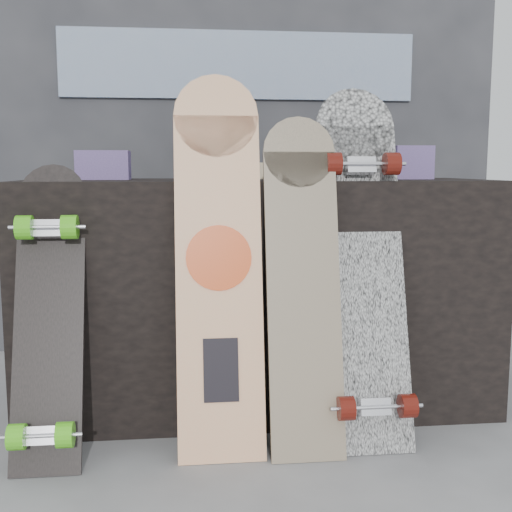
{
  "coord_description": "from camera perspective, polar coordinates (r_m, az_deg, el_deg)",
  "views": [
    {
      "loc": [
        -0.25,
        -1.73,
        0.84
      ],
      "look_at": [
        -0.04,
        0.2,
        0.57
      ],
      "focal_mm": 45.0,
      "sensor_mm": 36.0,
      "label": 1
    }
  ],
  "objects": [
    {
      "name": "longboard_geisha",
      "position": [
        1.89,
        -3.35,
        0.31
      ],
      "size": [
        0.25,
        0.27,
        1.12
      ],
      "rotation": [
        -0.22,
        0.0,
        0.0
      ],
      "color": "beige",
      "rests_on": "ground"
    },
    {
      "name": "skateboard_dark",
      "position": [
        1.94,
        -17.97,
        -4.59
      ],
      "size": [
        0.2,
        0.37,
        0.85
      ],
      "rotation": [
        -0.34,
        0.0,
        0.0
      ],
      "color": "black",
      "rests_on": "ground"
    },
    {
      "name": "merch_box_purple",
      "position": [
        2.32,
        -13.4,
        7.86
      ],
      "size": [
        0.18,
        0.12,
        0.1
      ],
      "primitive_type": "cube",
      "color": "#523D7E",
      "rests_on": "vendor_table"
    },
    {
      "name": "longboard_cascadia",
      "position": [
        2.0,
        9.51,
        -0.09
      ],
      "size": [
        0.25,
        0.39,
        1.1
      ],
      "rotation": [
        -0.29,
        0.0,
        0.0
      ],
      "color": "silver",
      "rests_on": "ground"
    },
    {
      "name": "ground",
      "position": [
        1.94,
        1.93,
        -17.81
      ],
      "size": [
        60.0,
        60.0,
        0.0
      ],
      "primitive_type": "plane",
      "color": "slate",
      "rests_on": "ground"
    },
    {
      "name": "vendor_table",
      "position": [
        2.29,
        0.18,
        -3.25
      ],
      "size": [
        1.6,
        0.6,
        0.8
      ],
      "primitive_type": "cube",
      "color": "black",
      "rests_on": "ground"
    },
    {
      "name": "merch_box_flat",
      "position": [
        2.41,
        -1.89,
        7.59
      ],
      "size": [
        0.22,
        0.1,
        0.06
      ],
      "primitive_type": "cube",
      "color": "#D1B78C",
      "rests_on": "vendor_table"
    },
    {
      "name": "longboard_celtic",
      "position": [
        1.91,
        4.19,
        -1.58
      ],
      "size": [
        0.22,
        0.25,
        1.0
      ],
      "rotation": [
        -0.24,
        0.0,
        0.0
      ],
      "color": "#CCB18B",
      "rests_on": "ground"
    },
    {
      "name": "booth",
      "position": [
        3.1,
        -1.63,
        12.68
      ],
      "size": [
        2.4,
        0.22,
        2.2
      ],
      "color": "#2E2E32",
      "rests_on": "ground"
    },
    {
      "name": "merch_box_small",
      "position": [
        2.45,
        13.46,
        8.08
      ],
      "size": [
        0.14,
        0.14,
        0.12
      ],
      "primitive_type": "cube",
      "color": "#523D7E",
      "rests_on": "vendor_table"
    }
  ]
}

